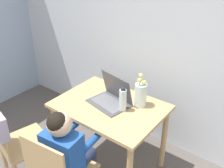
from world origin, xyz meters
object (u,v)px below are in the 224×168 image
water_bottle (123,100)px  laptop (112,97)px  person_seated (67,148)px  flower_vase (141,94)px  chair_spare (8,134)px

water_bottle → laptop: bearing=163.4°
person_seated → water_bottle: bearing=-108.7°
person_seated → flower_vase: bearing=-112.1°
flower_vase → water_bottle: flower_vase is taller
flower_vase → laptop: bearing=-153.4°
flower_vase → chair_spare: bearing=-130.9°
person_seated → flower_vase: (0.19, 0.71, 0.21)m
laptop → flower_vase: (0.23, 0.11, 0.05)m
chair_spare → person_seated: (0.55, 0.15, 0.04)m
laptop → water_bottle: (0.15, -0.04, 0.04)m
chair_spare → water_bottle: (0.67, 0.71, 0.24)m
chair_spare → flower_vase: flower_vase is taller
chair_spare → flower_vase: 1.17m
water_bottle → chair_spare: bearing=-133.5°
laptop → water_bottle: size_ratio=1.80×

